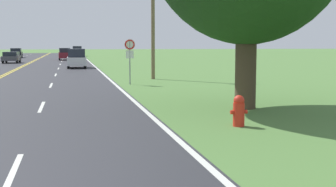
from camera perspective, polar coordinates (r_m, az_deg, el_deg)
name	(u,v)px	position (r m, az deg, el deg)	size (l,w,h in m)	color
fire_hydrant	(239,110)	(13.14, 8.63, -2.06)	(0.48, 0.32, 0.87)	red
traffic_sign	(130,50)	(26.37, -4.68, 5.26)	(0.60, 0.10, 2.55)	gray
utility_pole_midground	(153,11)	(30.51, -1.85, 10.05)	(1.80, 0.24, 8.50)	brown
car_silver_van_approaching	(77,58)	(45.30, -11.09, 4.25)	(1.79, 4.44, 1.82)	black
car_dark_grey_hatchback_mid_near	(11,57)	(59.08, -18.56, 4.26)	(1.93, 3.84, 1.34)	black
car_maroon_van_mid_far	(65,54)	(68.25, -12.48, 4.77)	(1.84, 4.88, 1.71)	black
car_black_sedan_receding	(16,53)	(81.56, -18.02, 4.73)	(1.97, 4.75, 1.58)	black
car_champagne_suv_distant	(77,51)	(88.32, -10.99, 5.11)	(1.96, 4.42, 1.87)	black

